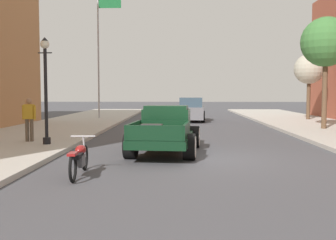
{
  "coord_description": "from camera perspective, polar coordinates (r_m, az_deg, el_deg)",
  "views": [
    {
      "loc": [
        -0.67,
        -12.42,
        2.05
      ],
      "look_at": [
        -1.12,
        2.66,
        1.0
      ],
      "focal_mm": 43.57,
      "sensor_mm": 36.0,
      "label": 1
    }
  ],
  "objects": [
    {
      "name": "hotrod_truck_dark_green",
      "position": [
        13.9,
        -0.26,
        -1.37
      ],
      "size": [
        2.47,
        5.04,
        1.58
      ],
      "color": "black",
      "rests_on": "ground"
    },
    {
      "name": "ground_plane",
      "position": [
        12.61,
        4.77,
        -5.39
      ],
      "size": [
        140.0,
        140.0,
        0.0
      ],
      "primitive_type": "plane",
      "color": "#47474C"
    },
    {
      "name": "street_lamp_near",
      "position": [
        15.37,
        -16.75,
        5.06
      ],
      "size": [
        0.5,
        0.32,
        3.85
      ],
      "color": "black",
      "rests_on": "sidewalk_left"
    },
    {
      "name": "flagpole",
      "position": [
        30.11,
        -9.3,
        11.03
      ],
      "size": [
        1.74,
        0.16,
        9.16
      ],
      "color": "#B2B2B7",
      "rests_on": "sidewalk_left"
    },
    {
      "name": "street_tree_third",
      "position": [
        29.78,
        19.14,
        6.68
      ],
      "size": [
        2.05,
        2.05,
        4.48
      ],
      "color": "brown",
      "rests_on": "sidewalk_right"
    },
    {
      "name": "pedestrian_sidewalk_left",
      "position": [
        16.45,
        -18.86,
        0.4
      ],
      "size": [
        0.53,
        0.22,
        1.65
      ],
      "color": "brown",
      "rests_on": "sidewalk_left"
    },
    {
      "name": "car_background_grey",
      "position": [
        28.32,
        3.28,
        1.38
      ],
      "size": [
        2.07,
        4.4,
        1.65
      ],
      "color": "slate",
      "rests_on": "ground"
    },
    {
      "name": "street_tree_second",
      "position": [
        22.62,
        21.22,
        10.06
      ],
      "size": [
        2.53,
        2.53,
        5.7
      ],
      "color": "brown",
      "rests_on": "sidewalk_right"
    },
    {
      "name": "motorcycle_parked",
      "position": [
        10.16,
        -12.32,
        -5.22
      ],
      "size": [
        0.62,
        2.12,
        0.93
      ],
      "color": "black",
      "rests_on": "ground"
    }
  ]
}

